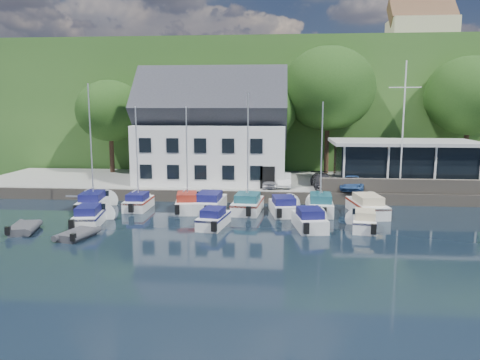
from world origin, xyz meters
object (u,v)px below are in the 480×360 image
Objects in this scene: boat_r1_5 at (284,205)px; boat_r2_4 at (364,220)px; harbor_building at (212,136)px; boat_r2_0 at (90,215)px; boat_r1_6 at (322,152)px; boat_r1_1 at (137,158)px; car_dgrey at (322,181)px; boat_r1_4 at (248,153)px; car_white at (284,180)px; dinghy_0 at (24,227)px; flagpole at (403,127)px; club_pavilion at (402,163)px; boat_r1_0 at (91,153)px; boat_r1_2 at (187,154)px; boat_r2_2 at (214,217)px; car_silver at (270,181)px; boat_r1_3 at (210,201)px; dinghy_1 at (77,233)px; car_blue at (352,182)px; boat_r2_3 at (310,218)px; boat_r1_7 at (367,204)px.

boat_r2_4 is at bearing -47.22° from boat_r1_5.
boat_r2_0 is at bearing -115.80° from harbor_building.
boat_r1_6 is at bearing -42.30° from harbor_building.
boat_r1_6 is at bearing -0.76° from boat_r1_1.
boat_r1_1 is (-15.20, -5.69, 2.53)m from car_dgrey.
boat_r1_4 is 1.95× the size of boat_r2_4.
car_white reaches higher than boat_r2_4.
boat_r1_5 is 1.81× the size of dinghy_0.
flagpole is 1.19× the size of boat_r1_4.
club_pavilion reaches higher than boat_r1_5.
boat_r1_0 is 7.59m from boat_r1_2.
boat_r2_0 is at bearing -160.38° from boat_r1_6.
boat_r2_2 is (2.77, -4.77, -3.89)m from boat_r1_2.
dinghy_0 is at bearing -167.98° from boat_r1_5.
boat_r2_4 is 22.82m from dinghy_0.
car_dgrey is 0.86× the size of boat_r2_2.
club_pavilion reaches higher than car_silver.
boat_r1_2 is (-7.67, -6.14, 2.96)m from car_white.
boat_r1_6 is at bearing -9.25° from boat_r1_2.
dinghy_0 is at bearing -114.39° from boat_r1_0.
harbor_building is 1.58× the size of boat_r1_0.
club_pavilion is at bearing 19.18° from boat_r2_0.
boat_r1_6 is (8.74, -0.27, 4.04)m from boat_r1_3.
boat_r1_4 reaches higher than boat_r2_2.
harbor_building is at bearing 117.10° from boat_r1_5.
dinghy_1 is at bearing -150.45° from flagpole.
car_white reaches higher than car_silver.
boat_r1_0 is 3.58m from boat_r1_1.
boat_r1_2 reaches higher than boat_r2_2.
car_blue is at bearing -9.92° from car_white.
boat_r1_1 is 18.16m from boat_r2_4.
car_blue is 8.18m from boat_r1_5.
boat_r2_0 is at bearing -157.60° from flagpole.
dinghy_1 is at bearing -158.22° from boat_r1_5.
car_dgrey is at bearing 20.48° from boat_r1_1.
dinghy_0 is at bearing -164.75° from boat_r2_4.
car_silver reaches higher than dinghy_0.
boat_r2_3 is at bearing -170.11° from boat_r2_4.
flagpole is 3.94× the size of dinghy_1.
boat_r1_7 reaches higher than boat_r2_0.
boat_r1_7 is at bearing -5.47° from boat_r1_5.
boat_r1_1 reaches higher than club_pavilion.
boat_r1_5 is (-10.02, -5.19, -5.81)m from flagpole.
flagpole is at bearing 13.09° from boat_r2_0.
car_dgrey reaches higher than boat_r2_0.
boat_r1_4 is 13.93m from dinghy_1.
dinghy_1 is at bearing -175.44° from boat_r2_3.
boat_r1_3 is (-4.66, -5.36, -0.79)m from car_silver.
boat_r1_6 is at bearing -134.54° from club_pavilion.
harbor_building is 2.04× the size of boat_r1_7.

